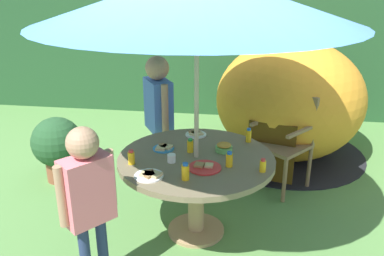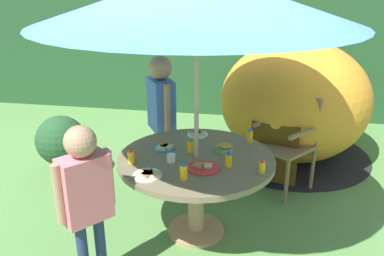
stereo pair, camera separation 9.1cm
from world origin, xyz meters
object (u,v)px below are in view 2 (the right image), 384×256
at_px(potted_plant, 61,143).
at_px(wooden_chair, 290,136).
at_px(juice_bottle_front_edge, 262,167).
at_px(juice_bottle_near_left, 191,146).
at_px(child_in_blue_shirt, 161,105).
at_px(juice_bottle_center_back, 250,136).
at_px(juice_bottle_center_front, 131,157).
at_px(cup_near, 171,158).
at_px(dome_tent, 294,100).
at_px(garden_table, 196,171).
at_px(juice_bottle_back_edge, 229,160).
at_px(plate_far_left, 164,147).
at_px(plate_far_right, 204,167).
at_px(plate_mid_left, 148,174).
at_px(snack_bowl, 224,148).
at_px(child_in_pink_shirt, 85,189).
at_px(juice_bottle_mid_right, 184,172).
at_px(plate_near_right, 197,134).

bearing_deg(potted_plant, wooden_chair, 5.71).
bearing_deg(juice_bottle_front_edge, juice_bottle_near_left, 154.99).
bearing_deg(wooden_chair, child_in_blue_shirt, -132.71).
bearing_deg(juice_bottle_near_left, juice_bottle_center_back, 31.06).
bearing_deg(juice_bottle_center_back, juice_bottle_center_front, -147.46).
distance_m(wooden_chair, juice_bottle_near_left, 1.27).
bearing_deg(cup_near, wooden_chair, 48.02).
bearing_deg(dome_tent, garden_table, -101.58).
bearing_deg(juice_bottle_back_edge, wooden_chair, 64.18).
xyz_separation_m(plate_far_left, cup_near, (0.11, -0.23, 0.02)).
xyz_separation_m(wooden_chair, plate_far_right, (-0.72, -1.17, 0.17)).
distance_m(plate_mid_left, juice_bottle_near_left, 0.53).
bearing_deg(juice_bottle_front_edge, plate_far_left, 160.17).
xyz_separation_m(snack_bowl, juice_bottle_center_front, (-0.70, -0.34, 0.02)).
height_order(garden_table, juice_bottle_center_back, juice_bottle_center_back).
height_order(garden_table, child_in_pink_shirt, child_in_pink_shirt).
relative_size(juice_bottle_mid_right, juice_bottle_back_edge, 1.07).
relative_size(plate_far_right, juice_bottle_center_back, 2.00).
xyz_separation_m(potted_plant, juice_bottle_back_edge, (1.86, -0.87, 0.37)).
xyz_separation_m(potted_plant, child_in_blue_shirt, (1.10, 0.07, 0.47)).
distance_m(juice_bottle_back_edge, cup_near, 0.45).
xyz_separation_m(plate_near_right, cup_near, (-0.11, -0.59, 0.02)).
bearing_deg(plate_far_right, garden_table, 114.69).
xyz_separation_m(garden_table, juice_bottle_front_edge, (0.53, -0.19, 0.17)).
height_order(juice_bottle_center_front, juice_bottle_back_edge, juice_bottle_back_edge).
height_order(plate_far_right, juice_bottle_near_left, juice_bottle_near_left).
distance_m(child_in_pink_shirt, cup_near, 0.77).
distance_m(dome_tent, plate_mid_left, 2.48).
xyz_separation_m(plate_far_right, cup_near, (-0.27, 0.07, 0.02)).
bearing_deg(garden_table, child_in_blue_shirt, 121.34).
bearing_deg(plate_far_right, juice_bottle_back_edge, 17.56).
distance_m(child_in_blue_shirt, juice_bottle_center_front, 1.01).
distance_m(potted_plant, plate_far_left, 1.48).
distance_m(child_in_blue_shirt, juice_bottle_mid_right, 1.29).
height_order(wooden_chair, juice_bottle_near_left, wooden_chair).
height_order(plate_mid_left, juice_bottle_front_edge, juice_bottle_front_edge).
height_order(snack_bowl, juice_bottle_center_back, juice_bottle_center_back).
relative_size(juice_bottle_center_back, juice_bottle_back_edge, 1.04).
height_order(snack_bowl, juice_bottle_near_left, juice_bottle_near_left).
height_order(wooden_chair, plate_far_left, wooden_chair).
bearing_deg(juice_bottle_center_back, cup_near, -139.95).
xyz_separation_m(wooden_chair, cup_near, (-0.99, -1.10, 0.19)).
bearing_deg(cup_near, juice_bottle_center_front, -166.41).
height_order(plate_near_right, juice_bottle_center_back, juice_bottle_center_back).
bearing_deg(juice_bottle_mid_right, juice_bottle_front_edge, 20.23).
distance_m(plate_far_left, juice_bottle_front_edge, 0.87).
bearing_deg(dome_tent, plate_mid_left, -103.73).
relative_size(wooden_chair, juice_bottle_back_edge, 8.04).
bearing_deg(juice_bottle_back_edge, juice_bottle_mid_right, -139.56).
relative_size(child_in_pink_shirt, plate_near_right, 6.33).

